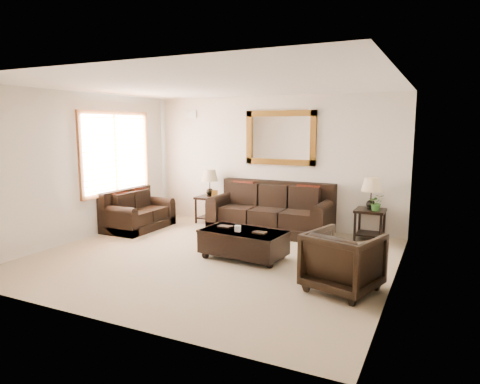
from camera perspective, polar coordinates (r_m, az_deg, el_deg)
The scene contains 11 objects.
room at distance 6.68m, azimuth -3.90°, elevation 2.45°, with size 5.51×5.01×2.71m.
window at distance 8.98m, azimuth -16.19°, elevation 5.01°, with size 0.07×1.96×1.66m.
mirror at distance 8.79m, azimuth 5.39°, elevation 7.20°, with size 1.50×0.06×1.10m.
air_vent at distance 9.75m, azimuth -6.51°, elevation 10.27°, with size 0.25×0.02×0.18m, color #999999.
sofa at distance 8.56m, azimuth 4.23°, elevation -2.92°, with size 2.39×1.03×0.98m.
loveseat at distance 9.03m, azimuth -13.63°, elevation -2.91°, with size 0.85×1.43×0.80m.
end_table_left at distance 9.28m, azimuth -4.04°, elevation 0.52°, with size 0.53×0.53×1.16m.
end_table_right at distance 8.16m, azimuth 17.05°, elevation -0.97°, with size 0.53×0.53×1.16m.
coffee_table at distance 6.82m, azimuth 0.45°, elevation -6.56°, with size 1.39×0.84×0.56m.
armchair at distance 5.63m, azimuth 13.60°, elevation -8.60°, with size 0.83×0.78×0.85m, color black.
potted_plant at distance 8.07m, azimuth 17.73°, elevation -1.58°, with size 0.27×0.30×0.24m, color #2D5E20.
Camera 1 is at (3.29, -5.77, 2.08)m, focal length 32.00 mm.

